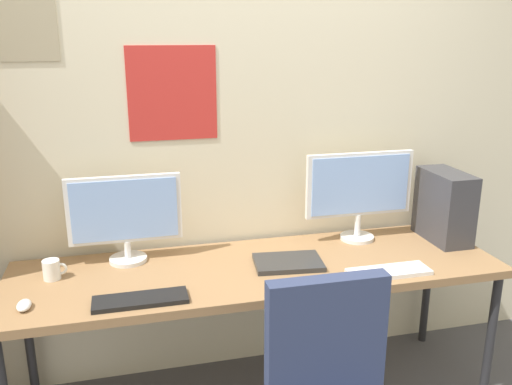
# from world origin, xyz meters

# --- Properties ---
(wall_back) EXTENTS (4.72, 0.11, 2.60)m
(wall_back) POSITION_xyz_m (-0.00, 1.02, 1.30)
(wall_back) COLOR beige
(wall_back) RESTS_ON ground_plane
(desk) EXTENTS (2.32, 0.68, 0.74)m
(desk) POSITION_xyz_m (0.00, 0.60, 0.69)
(desk) COLOR #936D47
(desk) RESTS_ON ground_plane
(monitor_left) EXTENTS (0.53, 0.18, 0.43)m
(monitor_left) POSITION_xyz_m (-0.60, 0.81, 0.98)
(monitor_left) COLOR silver
(monitor_left) RESTS_ON desk
(monitor_right) EXTENTS (0.58, 0.18, 0.47)m
(monitor_right) POSITION_xyz_m (0.60, 0.81, 1.02)
(monitor_right) COLOR silver
(monitor_right) RESTS_ON desk
(pc_tower) EXTENTS (0.17, 0.34, 0.37)m
(pc_tower) POSITION_xyz_m (1.04, 0.70, 0.93)
(pc_tower) COLOR #38383D
(pc_tower) RESTS_ON desk
(keyboard_left) EXTENTS (0.39, 0.13, 0.02)m
(keyboard_left) POSITION_xyz_m (-0.56, 0.37, 0.75)
(keyboard_left) COLOR black
(keyboard_left) RESTS_ON desk
(keyboard_right) EXTENTS (0.38, 0.13, 0.02)m
(keyboard_right) POSITION_xyz_m (0.56, 0.37, 0.75)
(keyboard_right) COLOR silver
(keyboard_right) RESTS_ON desk
(computer_mouse) EXTENTS (0.06, 0.10, 0.03)m
(computer_mouse) POSITION_xyz_m (-1.01, 0.42, 0.76)
(computer_mouse) COLOR silver
(computer_mouse) RESTS_ON desk
(laptop_closed) EXTENTS (0.34, 0.25, 0.02)m
(laptop_closed) POSITION_xyz_m (0.14, 0.58, 0.75)
(laptop_closed) COLOR #2D2D2D
(laptop_closed) RESTS_ON desk
(coffee_mug) EXTENTS (0.11, 0.08, 0.09)m
(coffee_mug) POSITION_xyz_m (-0.93, 0.69, 0.79)
(coffee_mug) COLOR white
(coffee_mug) RESTS_ON desk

